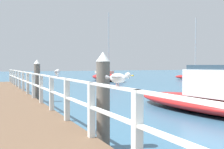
{
  "coord_description": "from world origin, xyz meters",
  "views": [
    {
      "loc": [
        -0.62,
        -0.47,
        1.71
      ],
      "look_at": [
        3.95,
        8.93,
        1.35
      ],
      "focal_mm": 41.77,
      "sensor_mm": 36.0,
      "label": 1
    }
  ],
  "objects_px": {
    "boat_0": "(198,77)",
    "boat_4": "(219,97)",
    "dock_piling_far": "(37,81)",
    "seagull_foreground": "(118,78)",
    "dock_piling_near": "(103,100)",
    "seagull_background": "(57,72)",
    "boat_1": "(107,77)"
  },
  "relations": [
    {
      "from": "boat_0",
      "to": "boat_4",
      "type": "xyz_separation_m",
      "value": [
        -14.66,
        -16.08,
        0.17
      ]
    },
    {
      "from": "dock_piling_far",
      "to": "seagull_foreground",
      "type": "xyz_separation_m",
      "value": [
        -0.38,
        -9.06,
        0.52
      ]
    },
    {
      "from": "dock_piling_near",
      "to": "seagull_background",
      "type": "bearing_deg",
      "value": 99.24
    },
    {
      "from": "dock_piling_near",
      "to": "boat_0",
      "type": "xyz_separation_m",
      "value": [
        19.96,
        17.84,
        -0.6
      ]
    },
    {
      "from": "boat_0",
      "to": "boat_4",
      "type": "bearing_deg",
      "value": -144.19
    },
    {
      "from": "boat_1",
      "to": "seagull_foreground",
      "type": "bearing_deg",
      "value": 62.92
    },
    {
      "from": "seagull_background",
      "to": "boat_1",
      "type": "xyz_separation_m",
      "value": [
        10.3,
        18.94,
        -1.06
      ]
    },
    {
      "from": "dock_piling_near",
      "to": "boat_0",
      "type": "height_order",
      "value": "boat_0"
    },
    {
      "from": "dock_piling_near",
      "to": "boat_4",
      "type": "xyz_separation_m",
      "value": [
        5.31,
        1.76,
        -0.43
      ]
    },
    {
      "from": "seagull_foreground",
      "to": "seagull_background",
      "type": "xyz_separation_m",
      "value": [
        -0.0,
        3.73,
        0.0
      ]
    },
    {
      "from": "boat_0",
      "to": "boat_4",
      "type": "distance_m",
      "value": 21.75
    },
    {
      "from": "dock_piling_near",
      "to": "boat_4",
      "type": "bearing_deg",
      "value": 18.39
    },
    {
      "from": "boat_1",
      "to": "dock_piling_far",
      "type": "bearing_deg",
      "value": 51.25
    },
    {
      "from": "dock_piling_far",
      "to": "dock_piling_near",
      "type": "bearing_deg",
      "value": -90.0
    },
    {
      "from": "dock_piling_near",
      "to": "seagull_foreground",
      "type": "bearing_deg",
      "value": -104.88
    },
    {
      "from": "dock_piling_near",
      "to": "boat_1",
      "type": "distance_m",
      "value": 23.46
    },
    {
      "from": "boat_4",
      "to": "boat_0",
      "type": "bearing_deg",
      "value": -137.98
    },
    {
      "from": "boat_0",
      "to": "dock_piling_near",
      "type": "bearing_deg",
      "value": -150.05
    },
    {
      "from": "seagull_foreground",
      "to": "boat_1",
      "type": "relative_size",
      "value": 0.06
    },
    {
      "from": "dock_piling_far",
      "to": "boat_4",
      "type": "bearing_deg",
      "value": -47.94
    },
    {
      "from": "boat_4",
      "to": "seagull_foreground",
      "type": "bearing_deg",
      "value": 23.6
    },
    {
      "from": "seagull_background",
      "to": "boat_4",
      "type": "height_order",
      "value": "boat_4"
    },
    {
      "from": "dock_piling_far",
      "to": "boat_4",
      "type": "height_order",
      "value": "dock_piling_far"
    },
    {
      "from": "dock_piling_far",
      "to": "boat_0",
      "type": "bearing_deg",
      "value": 27.05
    },
    {
      "from": "seagull_foreground",
      "to": "seagull_background",
      "type": "height_order",
      "value": "same"
    },
    {
      "from": "seagull_foreground",
      "to": "boat_4",
      "type": "height_order",
      "value": "boat_4"
    },
    {
      "from": "seagull_foreground",
      "to": "boat_4",
      "type": "bearing_deg",
      "value": 179.05
    },
    {
      "from": "seagull_background",
      "to": "boat_0",
      "type": "xyz_separation_m",
      "value": [
        20.34,
        15.52,
        -1.13
      ]
    },
    {
      "from": "dock_piling_far",
      "to": "boat_4",
      "type": "relative_size",
      "value": 0.26
    },
    {
      "from": "boat_1",
      "to": "boat_4",
      "type": "xyz_separation_m",
      "value": [
        -4.62,
        -19.49,
        0.11
      ]
    },
    {
      "from": "dock_piling_far",
      "to": "seagull_background",
      "type": "distance_m",
      "value": 5.37
    },
    {
      "from": "boat_0",
      "to": "boat_1",
      "type": "distance_m",
      "value": 10.6
    }
  ]
}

